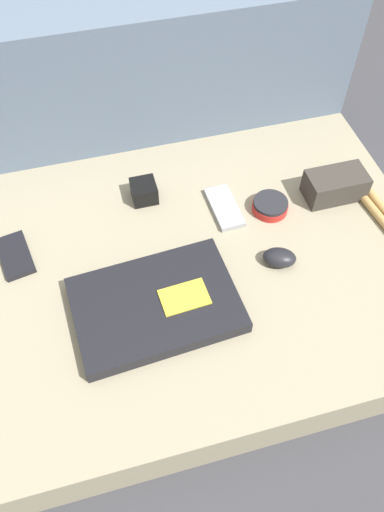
% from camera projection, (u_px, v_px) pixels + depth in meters
% --- Properties ---
extents(ground_plane, '(8.00, 8.00, 0.00)m').
position_uv_depth(ground_plane, '(192.00, 292.00, 1.12)').
color(ground_plane, '#38383D').
extents(couch_seat, '(1.01, 0.72, 0.12)m').
position_uv_depth(couch_seat, '(192.00, 277.00, 1.07)').
color(couch_seat, gray).
rests_on(couch_seat, ground_plane).
extents(couch_backrest, '(1.01, 0.20, 0.43)m').
position_uv_depth(couch_backrest, '(142.00, 88.00, 1.21)').
color(couch_backrest, slate).
rests_on(couch_backrest, ground_plane).
extents(laptop, '(0.32, 0.23, 0.03)m').
position_uv_depth(laptop, '(156.00, 305.00, 0.95)').
color(laptop, black).
rests_on(laptop, couch_seat).
extents(computer_mouse, '(0.08, 0.07, 0.03)m').
position_uv_depth(computer_mouse, '(279.00, 258.00, 1.01)').
color(computer_mouse, black).
rests_on(computer_mouse, couch_seat).
extents(speaker_puck, '(0.08, 0.08, 0.03)m').
position_uv_depth(speaker_puck, '(270.00, 206.00, 1.10)').
color(speaker_puck, red).
rests_on(speaker_puck, couch_seat).
extents(phone_silver, '(0.08, 0.12, 0.01)m').
position_uv_depth(phone_silver, '(15.00, 256.00, 1.03)').
color(phone_silver, black).
rests_on(phone_silver, couch_seat).
extents(phone_black, '(0.06, 0.13, 0.01)m').
position_uv_depth(phone_black, '(224.00, 207.00, 1.11)').
color(phone_black, '#99999E').
rests_on(phone_black, couch_seat).
extents(camera_pouch, '(0.13, 0.07, 0.06)m').
position_uv_depth(camera_pouch, '(335.00, 185.00, 1.11)').
color(camera_pouch, '#38332D').
rests_on(camera_pouch, couch_seat).
extents(charger_brick, '(0.06, 0.06, 0.04)m').
position_uv_depth(charger_brick, '(144.00, 191.00, 1.11)').
color(charger_brick, black).
rests_on(charger_brick, couch_seat).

